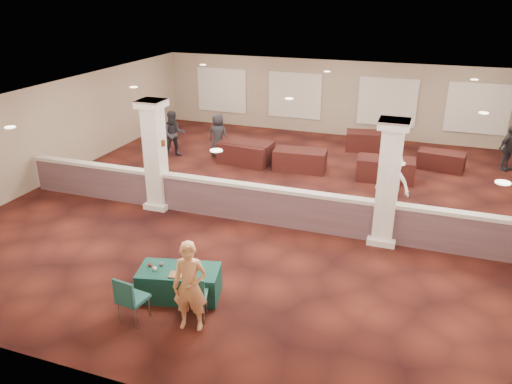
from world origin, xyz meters
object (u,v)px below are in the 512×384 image
(far_table_front_center, at_px, (300,160))
(woman, at_px, (190,286))
(far_table_front_left, at_px, (244,153))
(attendee_d, at_px, (218,135))
(far_table_back_left, at_px, (246,152))
(far_table_back_right, at_px, (441,160))
(far_table_back_center, at_px, (370,141))
(attendee_b, at_px, (393,183))
(attendee_a, at_px, (174,134))
(near_table, at_px, (180,283))
(conf_chair_side, at_px, (129,297))
(conf_chair_main, at_px, (193,295))
(far_table_front_right, at_px, (385,169))
(attendee_c, at_px, (508,148))

(far_table_front_center, bearing_deg, woman, -87.86)
(far_table_front_left, height_order, attendee_d, attendee_d)
(woman, xyz_separation_m, far_table_front_left, (-2.45, 9.28, -0.53))
(far_table_back_left, xyz_separation_m, far_table_back_right, (6.83, 1.58, -0.07))
(woman, bearing_deg, far_table_back_center, 70.32)
(far_table_back_right, bearing_deg, attendee_b, -108.01)
(far_table_back_right, height_order, attendee_a, attendee_a)
(near_table, bearing_deg, far_table_back_right, 50.02)
(conf_chair_side, xyz_separation_m, attendee_b, (4.22, 7.23, 0.22))
(far_table_front_left, relative_size, attendee_a, 1.07)
(woman, distance_m, far_table_back_right, 11.91)
(near_table, xyz_separation_m, far_table_front_left, (-1.75, 8.43, 0.06))
(far_table_back_right, distance_m, attendee_b, 4.34)
(near_table, bearing_deg, conf_chair_main, -58.49)
(woman, distance_m, far_table_front_left, 9.61)
(far_table_back_center, bearing_deg, woman, -97.61)
(attendee_b, bearing_deg, far_table_back_right, 93.55)
(far_table_front_right, xyz_separation_m, far_table_back_left, (-5.08, 0.20, 0.01))
(far_table_front_center, height_order, attendee_c, attendee_c)
(near_table, relative_size, far_table_back_right, 1.06)
(far_table_front_left, bearing_deg, conf_chair_main, -75.15)
(attendee_c, bearing_deg, far_table_back_left, 146.95)
(conf_chair_side, bearing_deg, far_table_front_center, 92.53)
(near_table, distance_m, conf_chair_side, 1.24)
(far_table_back_right, bearing_deg, far_table_front_right, -134.63)
(attendee_b, bearing_deg, near_table, -99.97)
(conf_chair_main, bearing_deg, attendee_d, 92.38)
(attendee_b, relative_size, attendee_d, 0.98)
(conf_chair_main, xyz_separation_m, far_table_back_right, (4.42, 10.87, -0.27))
(attendee_a, height_order, attendee_b, attendee_a)
(far_table_front_right, bearing_deg, far_table_front_center, 180.00)
(far_table_front_center, bearing_deg, attendee_c, 19.57)
(attendee_b, distance_m, attendee_c, 5.92)
(conf_chair_side, distance_m, attendee_d, 10.37)
(attendee_b, xyz_separation_m, attendee_c, (3.50, 4.77, -0.00))
(far_table_front_center, distance_m, far_table_back_right, 5.05)
(conf_chair_side, relative_size, woman, 0.55)
(far_table_back_left, xyz_separation_m, attendee_b, (5.50, -2.52, 0.42))
(conf_chair_side, height_order, attendee_a, attendee_a)
(far_table_back_right, bearing_deg, far_table_front_left, -165.40)
(conf_chair_main, xyz_separation_m, far_table_front_right, (2.67, 9.09, -0.21))
(near_table, distance_m, attendee_c, 13.08)
(attendee_a, height_order, attendee_d, attendee_a)
(near_table, xyz_separation_m, conf_chair_side, (-0.47, -1.12, 0.27))
(near_table, xyz_separation_m, woman, (0.70, -0.85, 0.59))
(far_table_back_left, relative_size, attendee_a, 1.09)
(attendee_a, bearing_deg, far_table_back_left, -28.09)
(conf_chair_side, height_order, far_table_front_center, conf_chair_side)
(far_table_front_right, height_order, far_table_back_right, far_table_front_right)
(far_table_back_center, xyz_separation_m, attendee_a, (-6.93, -3.30, 0.51))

